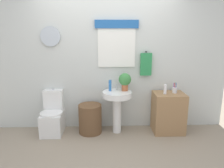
{
  "coord_description": "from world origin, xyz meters",
  "views": [
    {
      "loc": [
        -0.03,
        -2.7,
        1.74
      ],
      "look_at": [
        0.08,
        0.8,
        0.91
      ],
      "focal_mm": 34.03,
      "sensor_mm": 36.0,
      "label": 1
    }
  ],
  "objects_px": {
    "laundry_hamper": "(90,119)",
    "soap_bottle": "(110,86)",
    "pedestal_sink": "(117,102)",
    "lotion_bottle": "(165,89)",
    "wooden_cabinet": "(168,113)",
    "toothbrush_cup": "(175,90)",
    "toilet": "(53,117)",
    "potted_plant": "(125,80)"
  },
  "relations": [
    {
      "from": "toilet",
      "to": "laundry_hamper",
      "type": "xyz_separation_m",
      "value": [
        0.67,
        -0.04,
        -0.03
      ]
    },
    {
      "from": "laundry_hamper",
      "to": "toothbrush_cup",
      "type": "bearing_deg",
      "value": 0.76
    },
    {
      "from": "pedestal_sink",
      "to": "potted_plant",
      "type": "height_order",
      "value": "potted_plant"
    },
    {
      "from": "toilet",
      "to": "wooden_cabinet",
      "type": "xyz_separation_m",
      "value": [
        2.07,
        -0.04,
        0.07
      ]
    },
    {
      "from": "wooden_cabinet",
      "to": "potted_plant",
      "type": "xyz_separation_m",
      "value": [
        -0.78,
        0.06,
        0.58
      ]
    },
    {
      "from": "toilet",
      "to": "laundry_hamper",
      "type": "height_order",
      "value": "toilet"
    },
    {
      "from": "pedestal_sink",
      "to": "soap_bottle",
      "type": "bearing_deg",
      "value": 157.38
    },
    {
      "from": "wooden_cabinet",
      "to": "potted_plant",
      "type": "relative_size",
      "value": 2.3
    },
    {
      "from": "pedestal_sink",
      "to": "soap_bottle",
      "type": "xyz_separation_m",
      "value": [
        -0.12,
        0.05,
        0.28
      ]
    },
    {
      "from": "wooden_cabinet",
      "to": "toothbrush_cup",
      "type": "bearing_deg",
      "value": 11.99
    },
    {
      "from": "wooden_cabinet",
      "to": "soap_bottle",
      "type": "distance_m",
      "value": 1.16
    },
    {
      "from": "pedestal_sink",
      "to": "lotion_bottle",
      "type": "height_order",
      "value": "lotion_bottle"
    },
    {
      "from": "laundry_hamper",
      "to": "soap_bottle",
      "type": "height_order",
      "value": "soap_bottle"
    },
    {
      "from": "pedestal_sink",
      "to": "wooden_cabinet",
      "type": "xyz_separation_m",
      "value": [
        0.92,
        0.0,
        -0.21
      ]
    },
    {
      "from": "pedestal_sink",
      "to": "toothbrush_cup",
      "type": "height_order",
      "value": "toothbrush_cup"
    },
    {
      "from": "toilet",
      "to": "toothbrush_cup",
      "type": "relative_size",
      "value": 4.18
    },
    {
      "from": "soap_bottle",
      "to": "potted_plant",
      "type": "distance_m",
      "value": 0.27
    },
    {
      "from": "soap_bottle",
      "to": "lotion_bottle",
      "type": "distance_m",
      "value": 0.96
    },
    {
      "from": "laundry_hamper",
      "to": "toilet",
      "type": "bearing_deg",
      "value": 176.76
    },
    {
      "from": "wooden_cabinet",
      "to": "lotion_bottle",
      "type": "height_order",
      "value": "lotion_bottle"
    },
    {
      "from": "toilet",
      "to": "wooden_cabinet",
      "type": "relative_size",
      "value": 1.08
    },
    {
      "from": "potted_plant",
      "to": "laundry_hamper",
      "type": "bearing_deg",
      "value": -174.46
    },
    {
      "from": "lotion_bottle",
      "to": "toothbrush_cup",
      "type": "xyz_separation_m",
      "value": [
        0.19,
        0.06,
        -0.03
      ]
    },
    {
      "from": "wooden_cabinet",
      "to": "laundry_hamper",
      "type": "bearing_deg",
      "value": 180.0
    },
    {
      "from": "lotion_bottle",
      "to": "toothbrush_cup",
      "type": "bearing_deg",
      "value": 17.7
    },
    {
      "from": "pedestal_sink",
      "to": "wooden_cabinet",
      "type": "relative_size",
      "value": 1.05
    },
    {
      "from": "laundry_hamper",
      "to": "wooden_cabinet",
      "type": "xyz_separation_m",
      "value": [
        1.4,
        0.0,
        0.1
      ]
    },
    {
      "from": "toothbrush_cup",
      "to": "pedestal_sink",
      "type": "bearing_deg",
      "value": -178.88
    },
    {
      "from": "pedestal_sink",
      "to": "toothbrush_cup",
      "type": "bearing_deg",
      "value": 1.12
    },
    {
      "from": "toilet",
      "to": "potted_plant",
      "type": "distance_m",
      "value": 1.44
    },
    {
      "from": "pedestal_sink",
      "to": "laundry_hamper",
      "type": "bearing_deg",
      "value": 180.0
    },
    {
      "from": "pedestal_sink",
      "to": "lotion_bottle",
      "type": "relative_size",
      "value": 4.43
    },
    {
      "from": "soap_bottle",
      "to": "laundry_hamper",
      "type": "bearing_deg",
      "value": -172.05
    },
    {
      "from": "potted_plant",
      "to": "wooden_cabinet",
      "type": "bearing_deg",
      "value": -4.38
    },
    {
      "from": "laundry_hamper",
      "to": "wooden_cabinet",
      "type": "distance_m",
      "value": 1.41
    },
    {
      "from": "toothbrush_cup",
      "to": "toilet",
      "type": "bearing_deg",
      "value": 179.53
    },
    {
      "from": "wooden_cabinet",
      "to": "lotion_bottle",
      "type": "distance_m",
      "value": 0.46
    },
    {
      "from": "pedestal_sink",
      "to": "toothbrush_cup",
      "type": "xyz_separation_m",
      "value": [
        1.02,
        0.02,
        0.2
      ]
    },
    {
      "from": "toothbrush_cup",
      "to": "potted_plant",
      "type": "bearing_deg",
      "value": 177.39
    },
    {
      "from": "wooden_cabinet",
      "to": "soap_bottle",
      "type": "height_order",
      "value": "soap_bottle"
    },
    {
      "from": "toothbrush_cup",
      "to": "laundry_hamper",
      "type": "bearing_deg",
      "value": -179.24
    },
    {
      "from": "laundry_hamper",
      "to": "soap_bottle",
      "type": "distance_m",
      "value": 0.7
    }
  ]
}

